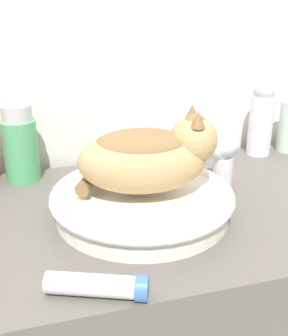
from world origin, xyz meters
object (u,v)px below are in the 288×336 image
Objects in this scene: cream_tube at (98,285)px; faucet at (221,152)px; lotion_bottle_white at (261,118)px; cat at (148,155)px; mouthwash_bottle at (20,145)px.

faucet is at bearing 41.45° from cream_tube.
faucet is at bearing -139.53° from lotion_bottle_white.
cream_tube is (-0.33, -0.29, -0.07)m from faucet.
cat is at bearing 57.38° from cream_tube.
mouthwash_bottle is 0.47m from cream_tube.
faucet is 1.01× the size of cream_tube.
mouthwash_bottle is (-0.23, 0.24, -0.04)m from cat.
faucet is 0.26m from lotion_bottle_white.
faucet is at bearing 30.95° from cat.
mouthwash_bottle is 0.61m from lotion_bottle_white.
cream_tube is (0.09, -0.45, -0.07)m from mouthwash_bottle.
mouthwash_bottle is at bearing 144.10° from cat.
lotion_bottle_white is at bearing -0.00° from mouthwash_bottle.
faucet is 0.86× the size of mouthwash_bottle.
cream_tube is (-0.14, -0.22, -0.11)m from cat.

